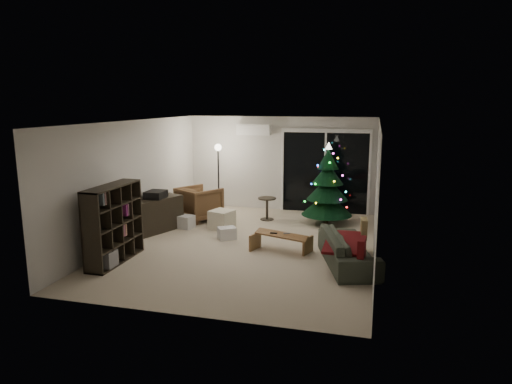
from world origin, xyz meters
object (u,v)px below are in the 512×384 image
(bookshelf, at_px, (105,223))
(armchair, at_px, (199,203))
(sofa, at_px, (348,249))
(coffee_table, at_px, (281,243))
(media_cabinet, at_px, (157,215))
(christmas_tree, at_px, (327,183))

(bookshelf, height_order, armchair, bookshelf)
(sofa, height_order, coffee_table, sofa)
(bookshelf, bearing_deg, armchair, 58.95)
(bookshelf, distance_m, media_cabinet, 2.03)
(armchair, height_order, christmas_tree, christmas_tree)
(bookshelf, xyz_separation_m, media_cabinet, (0.00, 2.01, -0.33))
(coffee_table, xyz_separation_m, christmas_tree, (0.64, 2.33, 0.80))
(armchair, xyz_separation_m, christmas_tree, (3.09, 0.44, 0.56))
(armchair, bearing_deg, sofa, 179.64)
(coffee_table, distance_m, christmas_tree, 2.54)
(sofa, bearing_deg, coffee_table, 56.37)
(media_cabinet, xyz_separation_m, coffee_table, (3.00, -0.69, -0.21))
(armchair, xyz_separation_m, coffee_table, (2.45, -1.89, -0.24))
(bookshelf, xyz_separation_m, christmas_tree, (3.64, 3.64, 0.27))
(sofa, xyz_separation_m, christmas_tree, (-0.66, 2.73, 0.70))
(armchair, bearing_deg, media_cabinet, 96.49)
(armchair, relative_size, christmas_tree, 0.47)
(media_cabinet, distance_m, sofa, 4.44)
(armchair, height_order, coffee_table, armchair)
(bookshelf, height_order, media_cabinet, bookshelf)
(armchair, distance_m, christmas_tree, 3.17)
(bookshelf, bearing_deg, christmas_tree, 23.74)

